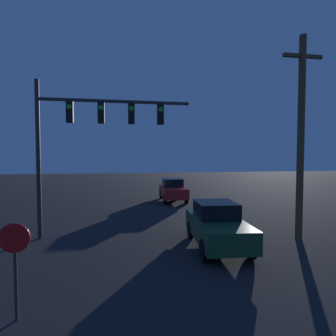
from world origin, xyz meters
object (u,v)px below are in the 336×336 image
at_px(car_far, 173,190).
at_px(traffic_signal_mast, 89,128).
at_px(car_near, 217,225).
at_px(utility_pole, 301,135).
at_px(stop_sign, 15,254).

xyz_separation_m(car_far, traffic_signal_mast, (-5.23, -8.28, 3.84)).
bearing_deg(car_far, car_near, 90.07).
height_order(car_near, traffic_signal_mast, traffic_signal_mast).
xyz_separation_m(car_near, car_far, (0.27, 10.52, 0.00)).
xyz_separation_m(car_near, utility_pole, (3.72, 0.33, 3.51)).
relative_size(car_far, traffic_signal_mast, 0.60).
relative_size(car_near, car_far, 1.02).
xyz_separation_m(traffic_signal_mast, stop_sign, (-0.80, -5.84, -3.26)).
xyz_separation_m(car_far, utility_pole, (3.46, -10.19, 3.51)).
distance_m(car_far, stop_sign, 15.36).
bearing_deg(utility_pole, car_near, -174.98).
xyz_separation_m(car_far, stop_sign, (-6.03, -14.11, 0.58)).
distance_m(car_far, utility_pole, 11.32).
bearing_deg(traffic_signal_mast, car_far, 57.68).
distance_m(stop_sign, utility_pole, 10.68).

